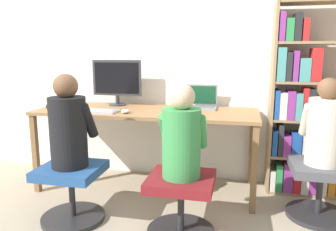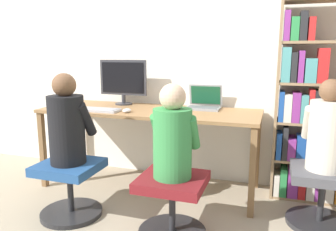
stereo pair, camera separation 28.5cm
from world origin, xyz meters
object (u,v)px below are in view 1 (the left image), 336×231
Objects in this scene: keyboard at (96,111)px; office_chair_side at (320,186)px; desktop_monitor at (117,81)px; office_chair_right at (181,201)px; office_chair_left at (72,189)px; person_at_monitor at (68,126)px; bookshelf at (306,111)px; person_near_shelf at (325,127)px; person_at_laptop at (182,136)px; laptop at (200,103)px.

keyboard reaches higher than office_chair_side.
office_chair_right is at bearing -49.22° from desktop_monitor.
office_chair_left is at bearing 178.24° from office_chair_right.
desktop_monitor is 1.22m from office_chair_left.
person_at_monitor is at bearing -166.36° from office_chair_side.
keyboard is 1.91m from bookshelf.
person_at_monitor is (0.01, -0.51, -0.03)m from keyboard.
keyboard is at bearing 90.99° from person_at_monitor.
person_near_shelf reaches higher than office_chair_right.
person_near_shelf is at bearing 25.61° from person_at_laptop.
person_at_monitor is 1.08× the size of person_at_laptop.
office_chair_left is (-0.03, -0.95, -0.77)m from desktop_monitor.
person_at_monitor is at bearing 178.20° from person_at_laptop.
office_chair_left is at bearing 178.55° from person_at_laptop.
office_chair_side is at bearing 13.64° from person_at_monitor.
laptop is 0.48× the size of person_near_shelf.
bookshelf is (0.98, 0.96, 0.53)m from office_chair_right.
office_chair_left and office_chair_side have the same top height.
office_chair_right is 0.70× the size of person_at_monitor.
bookshelf reaches higher than desktop_monitor.
bookshelf reaches higher than keyboard.
laptop is at bearing 47.38° from office_chair_left.
desktop_monitor is 1.50m from office_chair_right.
keyboard is 1.04m from person_at_laptop.
person_at_laptop reaches higher than office_chair_right.
desktop_monitor is 0.87m from laptop.
person_near_shelf is at bearing 13.79° from person_at_monitor.
bookshelf is at bearing -1.10° from laptop.
laptop is 0.97m from bookshelf.
person_at_laptop is 1.33× the size of office_chair_side.
desktop_monitor is at bearing 84.97° from keyboard.
person_at_laptop is 0.38× the size of bookshelf.
laptop is 0.99m from keyboard.
person_at_laptop is at bearing -31.51° from keyboard.
office_chair_left is 0.50m from person_at_monitor.
person_at_laptop is 1.15m from person_near_shelf.
person_near_shelf is (1.91, 0.47, 0.49)m from office_chair_left.
bookshelf is at bearing 44.45° from person_at_laptop.
office_chair_right is at bearing -90.00° from person_at_laptop.
desktop_monitor is at bearing 130.92° from person_at_laptop.
person_near_shelf is at bearing -1.34° from keyboard.
office_chair_left is 0.87m from office_chair_right.
laptop is at bearing 154.72° from office_chair_side.
person_at_monitor is at bearing -132.78° from laptop.
bookshelf is 0.71m from office_chair_side.
desktop_monitor is at bearing 130.78° from office_chair_right.
laptop is at bearing 154.96° from person_near_shelf.
person_near_shelf is at bearing 90.00° from office_chair_side.
laptop is 1.30m from person_at_monitor.
keyboard is 0.54× the size of person_at_monitor.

